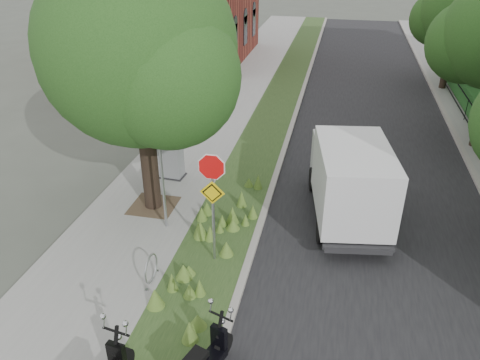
# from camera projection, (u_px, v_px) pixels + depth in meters

# --- Properties ---
(ground) EXTENTS (120.00, 120.00, 0.00)m
(ground) POSITION_uv_depth(u_px,v_px,m) (262.00, 284.00, 11.80)
(ground) COLOR #4C5147
(ground) RESTS_ON ground
(sidewalk_near) EXTENTS (3.50, 60.00, 0.12)m
(sidewalk_near) POSITION_uv_depth(u_px,v_px,m) (207.00, 125.00, 21.17)
(sidewalk_near) COLOR gray
(sidewalk_near) RESTS_ON ground
(verge) EXTENTS (2.00, 60.00, 0.12)m
(verge) POSITION_uv_depth(u_px,v_px,m) (267.00, 130.00, 20.65)
(verge) COLOR #28411C
(verge) RESTS_ON ground
(kerb_near) EXTENTS (0.20, 60.00, 0.13)m
(kerb_near) POSITION_uv_depth(u_px,v_px,m) (290.00, 132.00, 20.46)
(kerb_near) COLOR #9E9991
(kerb_near) RESTS_ON ground
(road) EXTENTS (7.00, 60.00, 0.01)m
(road) POSITION_uv_depth(u_px,v_px,m) (372.00, 140.00, 19.84)
(road) COLOR black
(road) RESTS_ON ground
(kerb_far) EXTENTS (0.20, 60.00, 0.13)m
(kerb_far) POSITION_uv_depth(u_px,v_px,m) (460.00, 145.00, 19.16)
(kerb_far) COLOR #9E9991
(kerb_far) RESTS_ON ground
(street_tree_main) EXTENTS (6.21, 5.54, 7.66)m
(street_tree_main) POSITION_uv_depth(u_px,v_px,m) (137.00, 58.00, 12.74)
(street_tree_main) COLOR black
(street_tree_main) RESTS_ON ground
(bare_post) EXTENTS (0.08, 0.08, 4.00)m
(bare_post) POSITION_uv_depth(u_px,v_px,m) (161.00, 166.00, 12.94)
(bare_post) COLOR #A5A8AD
(bare_post) RESTS_ON ground
(bike_hoop) EXTENTS (0.06, 0.78, 0.77)m
(bike_hoop) POSITION_uv_depth(u_px,v_px,m) (151.00, 269.00, 11.55)
(bike_hoop) COLOR #A5A8AD
(bike_hoop) RESTS_ON ground
(sign_assembly) EXTENTS (0.94, 0.08, 3.22)m
(sign_assembly) POSITION_uv_depth(u_px,v_px,m) (212.00, 187.00, 11.46)
(sign_assembly) COLOR #A5A8AD
(sign_assembly) RESTS_ON ground
(far_tree_c) EXTENTS (4.37, 3.89, 5.93)m
(far_tree_c) POSITION_uv_depth(u_px,v_px,m) (456.00, 15.00, 24.15)
(far_tree_c) COLOR black
(far_tree_c) RESTS_ON ground
(box_truck) EXTENTS (2.59, 5.05, 2.18)m
(box_truck) POSITION_uv_depth(u_px,v_px,m) (350.00, 177.00, 13.81)
(box_truck) COLOR #262628
(box_truck) RESTS_ON ground
(utility_cabinet) EXTENTS (0.98, 0.69, 1.25)m
(utility_cabinet) POSITION_uv_depth(u_px,v_px,m) (170.00, 161.00, 16.40)
(utility_cabinet) COLOR #262628
(utility_cabinet) RESTS_ON ground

